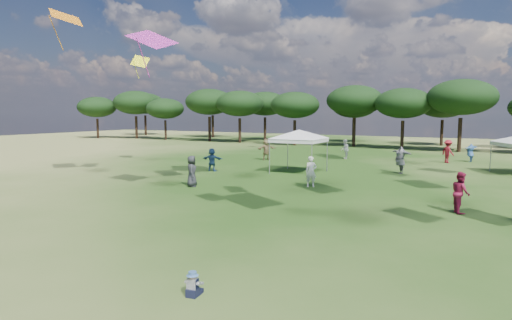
{
  "coord_description": "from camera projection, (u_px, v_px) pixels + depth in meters",
  "views": [
    {
      "loc": [
        5.63,
        -5.29,
        4.16
      ],
      "look_at": [
        -0.44,
        6.0,
        2.72
      ],
      "focal_mm": 30.0,
      "sensor_mm": 36.0,
      "label": 1
    }
  ],
  "objects": [
    {
      "name": "toddler",
      "position": [
        193.0,
        285.0,
        9.69
      ],
      "size": [
        0.41,
        0.45,
        0.59
      ],
      "rotation": [
        0.0,
        0.0,
        0.13
      ],
      "color": "black",
      "rests_on": "ground"
    },
    {
      "name": "tent_left",
      "position": [
        299.0,
        131.0,
        29.25
      ],
      "size": [
        6.49,
        6.49,
        3.27
      ],
      "rotation": [
        0.0,
        0.0,
        0.0
      ],
      "color": "gray",
      "rests_on": "ground"
    },
    {
      "name": "tree_line",
      "position": [
        454.0,
        101.0,
        47.51
      ],
      "size": [
        108.78,
        17.63,
        7.77
      ],
      "color": "black",
      "rests_on": "ground"
    },
    {
      "name": "festival_crowd",
      "position": [
        404.0,
        161.0,
        28.81
      ],
      "size": [
        27.88,
        22.18,
        1.92
      ],
      "color": "#2B4E83",
      "rests_on": "ground"
    }
  ]
}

